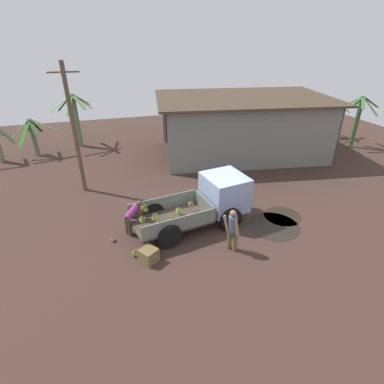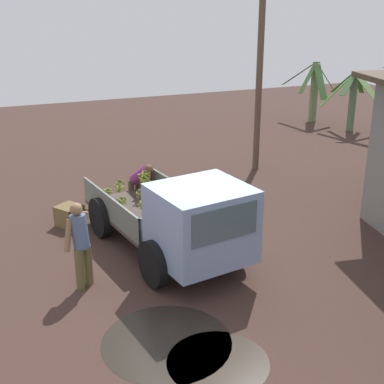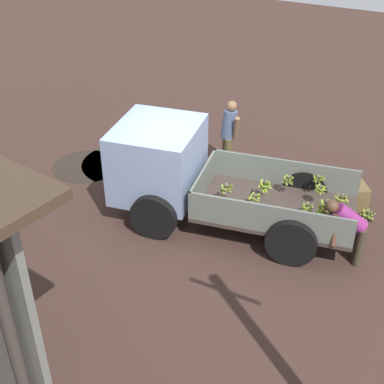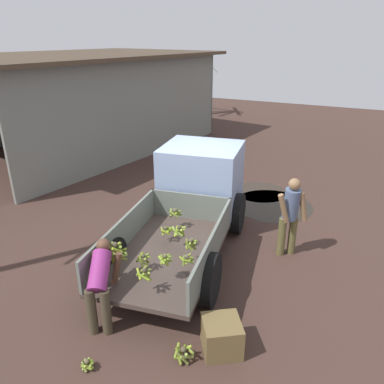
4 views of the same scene
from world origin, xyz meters
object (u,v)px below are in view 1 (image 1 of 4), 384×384
at_px(person_bystander_near_shed, 194,155).
at_px(banana_bunch_on_ground_0, 113,239).
at_px(banana_bunch_on_ground_1, 135,253).
at_px(cargo_truck, 214,198).
at_px(utility_pole, 74,130).
at_px(person_worker_loading, 132,216).
at_px(person_foreground_visitor, 233,228).
at_px(wooden_crate_0, 149,255).

distance_m(person_bystander_near_shed, banana_bunch_on_ground_0, 7.23).
xyz_separation_m(person_bystander_near_shed, banana_bunch_on_ground_1, (-4.06, -6.47, -0.73)).
relative_size(cargo_truck, person_bystander_near_shed, 3.04).
distance_m(cargo_truck, utility_pole, 6.93).
bearing_deg(person_bystander_near_shed, person_worker_loading, -48.51).
bearing_deg(utility_pole, person_worker_loading, -66.04).
distance_m(person_bystander_near_shed, banana_bunch_on_ground_1, 7.67).
bearing_deg(person_worker_loading, banana_bunch_on_ground_1, -119.33).
bearing_deg(utility_pole, person_foreground_visitor, -51.24).
bearing_deg(banana_bunch_on_ground_0, cargo_truck, 5.28).
distance_m(person_worker_loading, banana_bunch_on_ground_0, 1.11).
height_order(cargo_truck, utility_pole, utility_pole).
relative_size(banana_bunch_on_ground_0, wooden_crate_0, 0.38).
bearing_deg(person_worker_loading, person_bystander_near_shed, 27.33).
bearing_deg(person_foreground_visitor, person_bystander_near_shed, -132.76).
distance_m(person_worker_loading, wooden_crate_0, 1.91).
xyz_separation_m(person_bystander_near_shed, wooden_crate_0, (-3.65, -6.85, -0.63)).
bearing_deg(person_bystander_near_shed, banana_bunch_on_ground_0, -51.77).
height_order(utility_pole, banana_bunch_on_ground_1, utility_pole).
distance_m(utility_pole, person_bystander_near_shed, 6.25).
relative_size(person_worker_loading, person_bystander_near_shed, 0.80).
height_order(cargo_truck, person_foreground_visitor, cargo_truck).
bearing_deg(banana_bunch_on_ground_1, banana_bunch_on_ground_0, 122.84).
bearing_deg(cargo_truck, wooden_crate_0, -158.03).
distance_m(cargo_truck, person_worker_loading, 3.23).
bearing_deg(banana_bunch_on_ground_0, person_foreground_visitor, -22.94).
xyz_separation_m(person_foreground_visitor, person_worker_loading, (-3.16, 2.04, -0.16)).
relative_size(person_foreground_visitor, banana_bunch_on_ground_1, 5.50).
relative_size(banana_bunch_on_ground_1, wooden_crate_0, 0.58).
xyz_separation_m(banana_bunch_on_ground_1, wooden_crate_0, (0.40, -0.38, 0.11)).
bearing_deg(person_worker_loading, wooden_crate_0, -105.70).
xyz_separation_m(person_worker_loading, person_bystander_near_shed, (3.94, 5.03, 0.12)).
height_order(utility_pole, banana_bunch_on_ground_0, utility_pole).
xyz_separation_m(cargo_truck, banana_bunch_on_ground_1, (-3.34, -1.44, -0.85)).
height_order(person_foreground_visitor, wooden_crate_0, person_foreground_visitor).
bearing_deg(person_worker_loading, banana_bunch_on_ground_0, 179.77).
distance_m(utility_pole, banana_bunch_on_ground_0, 5.55).
bearing_deg(utility_pole, person_bystander_near_shed, 7.80).
bearing_deg(person_worker_loading, utility_pole, 89.33).
bearing_deg(person_worker_loading, cargo_truck, -24.51).
relative_size(person_foreground_visitor, banana_bunch_on_ground_0, 8.42).
distance_m(person_foreground_visitor, banana_bunch_on_ground_1, 3.42).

